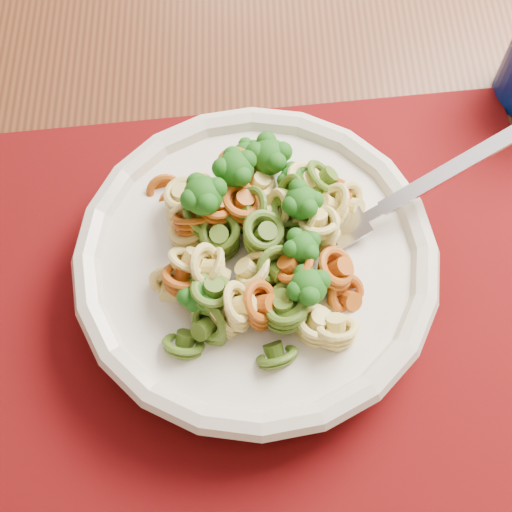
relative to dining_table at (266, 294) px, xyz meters
name	(u,v)px	position (x,y,z in m)	size (l,w,h in m)	color
dining_table	(266,294)	(0.00, 0.00, 0.00)	(1.56, 1.25, 0.76)	#5A2F19
placemat	(268,297)	(-0.02, -0.05, 0.11)	(0.44, 0.34, 0.00)	#57030E
pasta_bowl	(256,263)	(-0.02, -0.03, 0.14)	(0.25, 0.25, 0.05)	silver
pasta_broccoli_heap	(256,252)	(-0.02, -0.03, 0.16)	(0.22, 0.22, 0.06)	#E0CB6E
fork	(350,227)	(0.05, -0.04, 0.15)	(0.19, 0.02, 0.01)	silver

